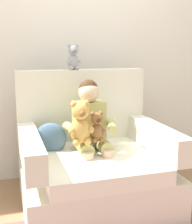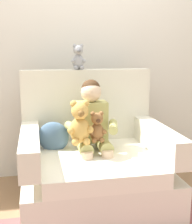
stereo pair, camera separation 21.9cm
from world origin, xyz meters
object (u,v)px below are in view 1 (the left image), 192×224
Objects in this scene: plush_grey_on_backrest at (73,58)px; throw_pillow at (51,138)px; armchair at (93,165)px; plush_brown at (97,128)px; plush_honey at (80,124)px; seated_child at (91,125)px.

throw_pillow is (-0.25, -0.24, -0.65)m from plush_grey_on_backrest.
plush_grey_on_backrest reaches higher than throw_pillow.
armchair is 4.79× the size of plush_brown.
armchair is 0.43m from plush_honey.
plush_honey is 1.31× the size of throw_pillow.
armchair reaches higher than plush_brown.
seated_child is at bearing -17.70° from throw_pillow.
armchair is 1.41× the size of seated_child.
throw_pillow is (-0.19, 0.25, -0.17)m from plush_honey.
plush_grey_on_backrest is at bearing 78.31° from plush_honey.
armchair reaches higher than seated_child.
armchair is at bearing -75.38° from seated_child.
plush_honey is at bearing -127.17° from seated_child.
throw_pillow is (-0.32, 0.10, -0.11)m from seated_child.
plush_brown is 1.07× the size of plush_grey_on_backrest.
plush_honey reaches higher than throw_pillow.
seated_child is at bearing 113.61° from plush_brown.
plush_honey is at bearing -52.59° from throw_pillow.
throw_pillow is (-0.32, 0.13, 0.22)m from armchair.
plush_grey_on_backrest is (-0.07, 0.37, 0.87)m from armchair.
throw_pillow is at bearing 157.33° from armchair.
throw_pillow is at bearing 163.72° from plush_brown.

